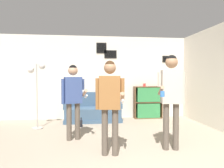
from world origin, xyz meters
The scene contains 9 objects.
wall_back centered at (0.00, 4.37, 1.36)m, with size 7.36×0.08×2.70m.
couch centered at (-0.66, 3.96, 0.29)m, with size 1.73×0.80×0.87m.
bookshelf centered at (1.15, 4.15, 0.52)m, with size 0.92×0.30×1.05m.
floor_lamp centered at (-2.14, 3.16, 1.21)m, with size 0.44×0.28×1.73m.
person_player_foreground_left centered at (-1.12, 2.10, 0.99)m, with size 0.56×0.41×1.62m.
person_player_foreground_center centered at (-0.43, 1.17, 1.00)m, with size 0.49×0.50×1.64m.
person_watcher_holding_cup centered at (0.73, 1.29, 1.10)m, with size 0.55×0.41×1.77m.
bottle_on_floor centered at (-1.00, 3.18, 0.10)m, with size 0.07×0.07×0.26m.
drinking_cup centered at (1.04, 4.15, 1.10)m, with size 0.09×0.09×0.10m.
Camera 1 is at (-0.79, -2.24, 1.36)m, focal length 32.00 mm.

